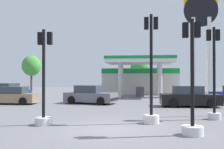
% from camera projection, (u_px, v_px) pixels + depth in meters
% --- Properties ---
extents(ground_plane, '(90.00, 90.00, 0.00)m').
position_uv_depth(ground_plane, '(109.00, 129.00, 10.74)').
color(ground_plane, slate).
rests_on(ground_plane, ground).
extents(gas_station, '(9.61, 11.82, 4.33)m').
position_uv_depth(gas_station, '(140.00, 79.00, 33.95)').
color(gas_station, beige).
rests_on(gas_station, ground).
extents(station_pole_sign, '(3.65, 0.56, 12.41)m').
position_uv_depth(station_pole_sign, '(201.00, 25.00, 28.43)').
color(station_pole_sign, white).
rests_on(station_pole_sign, ground).
extents(car_1, '(4.47, 2.78, 1.49)m').
position_uv_depth(car_1, '(90.00, 95.00, 21.31)').
color(car_1, black).
rests_on(car_1, ground).
extents(car_2, '(4.29, 2.04, 1.52)m').
position_uv_depth(car_2, '(190.00, 97.00, 19.05)').
color(car_2, black).
rests_on(car_2, ground).
extents(car_3, '(3.97, 1.87, 1.41)m').
position_uv_depth(car_3, '(13.00, 96.00, 20.95)').
color(car_3, black).
rests_on(car_3, ground).
extents(car_5, '(4.68, 2.65, 1.58)m').
position_uv_depth(car_5, '(6.00, 92.00, 25.10)').
color(car_5, black).
rests_on(car_5, ground).
extents(traffic_signal_0, '(0.79, 0.79, 4.29)m').
position_uv_depth(traffic_signal_0, '(192.00, 98.00, 9.63)').
color(traffic_signal_0, silver).
rests_on(traffic_signal_0, ground).
extents(traffic_signal_1, '(0.65, 0.68, 4.70)m').
position_uv_depth(traffic_signal_1, '(214.00, 83.00, 13.29)').
color(traffic_signal_1, silver).
rests_on(traffic_signal_1, ground).
extents(traffic_signal_2, '(0.73, 0.73, 5.07)m').
position_uv_depth(traffic_signal_2, '(151.00, 88.00, 12.12)').
color(traffic_signal_2, silver).
rests_on(traffic_signal_2, ground).
extents(traffic_signal_3, '(0.76, 0.76, 4.29)m').
position_uv_depth(traffic_signal_3, '(44.00, 94.00, 11.71)').
color(traffic_signal_3, silver).
rests_on(traffic_signal_3, ground).
extents(tree_0, '(2.98, 2.98, 5.64)m').
position_uv_depth(tree_0, '(31.00, 66.00, 41.50)').
color(tree_0, brown).
rests_on(tree_0, ground).
extents(tree_1, '(2.87, 2.87, 5.03)m').
position_uv_depth(tree_1, '(140.00, 68.00, 40.74)').
color(tree_1, brown).
rests_on(tree_1, ground).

